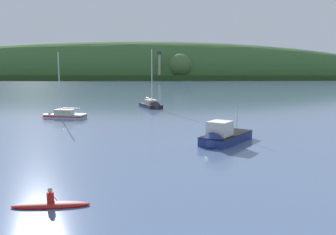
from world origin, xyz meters
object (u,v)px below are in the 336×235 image
(fishing_boat_moored, at_px, (223,139))
(dockside_crane, at_px, (159,66))
(sailboat_midwater_white, at_px, (60,116))
(canoe_with_paddler, at_px, (51,204))
(sailboat_near_mooring, at_px, (152,106))

(fishing_boat_moored, bearing_deg, dockside_crane, -142.40)
(fishing_boat_moored, bearing_deg, sailboat_midwater_white, -95.66)
(dockside_crane, xyz_separation_m, fishing_boat_moored, (-10.11, -189.40, -8.13))
(canoe_with_paddler, bearing_deg, dockside_crane, 84.63)
(sailboat_near_mooring, xyz_separation_m, sailboat_midwater_white, (-12.70, -11.78, 0.02))
(sailboat_near_mooring, bearing_deg, fishing_boat_moored, -8.21)
(fishing_boat_moored, relative_size, canoe_with_paddler, 1.78)
(dockside_crane, bearing_deg, sailboat_midwater_white, -179.77)
(sailboat_midwater_white, xyz_separation_m, fishing_boat_moored, (16.96, -17.76, 0.16))
(sailboat_midwater_white, height_order, fishing_boat_moored, sailboat_midwater_white)
(sailboat_near_mooring, bearing_deg, dockside_crane, 158.44)
(sailboat_midwater_white, distance_m, canoe_with_paddler, 31.25)
(sailboat_midwater_white, distance_m, fishing_boat_moored, 24.56)
(dockside_crane, bearing_deg, sailboat_near_mooring, -175.94)
(fishing_boat_moored, distance_m, canoe_with_paddler, 17.44)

